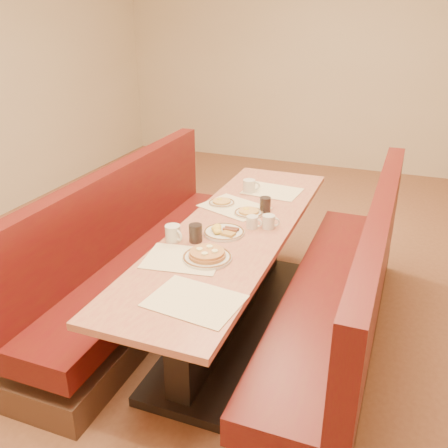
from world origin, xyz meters
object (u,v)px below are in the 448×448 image
(booth_right, at_px, (343,302))
(soda_tumbler_near, at_px, (196,233))
(soda_tumbler_mid, at_px, (265,205))
(eggs_plate, at_px, (223,232))
(booth_left, at_px, (138,262))
(coffee_mug_a, at_px, (269,221))
(pancake_plate, at_px, (207,256))
(coffee_mug_c, at_px, (253,222))
(coffee_mug_d, at_px, (250,186))
(coffee_mug_b, at_px, (173,233))
(diner_table, at_px, (233,279))

(booth_right, height_order, soda_tumbler_near, booth_right)
(booth_right, height_order, soda_tumbler_mid, booth_right)
(eggs_plate, height_order, soda_tumbler_near, soda_tumbler_near)
(booth_right, bearing_deg, booth_left, 180.00)
(coffee_mug_a, bearing_deg, pancake_plate, -121.39)
(coffee_mug_a, height_order, coffee_mug_c, coffee_mug_a)
(coffee_mug_d, bearing_deg, pancake_plate, -108.71)
(coffee_mug_a, distance_m, coffee_mug_b, 0.63)
(coffee_mug_b, distance_m, coffee_mug_d, 0.99)
(coffee_mug_c, xyz_separation_m, soda_tumbler_mid, (-0.00, 0.29, 0.01))
(diner_table, height_order, soda_tumbler_mid, soda_tumbler_mid)
(coffee_mug_c, bearing_deg, pancake_plate, -100.20)
(booth_right, bearing_deg, coffee_mug_c, 175.23)
(diner_table, height_order, eggs_plate, eggs_plate)
(booth_left, distance_m, coffee_mug_a, 1.04)
(diner_table, xyz_separation_m, pancake_plate, (0.01, -0.45, 0.40))
(diner_table, height_order, coffee_mug_c, coffee_mug_c)
(booth_left, relative_size, booth_right, 1.00)
(diner_table, relative_size, pancake_plate, 8.91)
(booth_right, bearing_deg, soda_tumbler_mid, 151.32)
(eggs_plate, relative_size, coffee_mug_b, 2.01)
(pancake_plate, distance_m, soda_tumbler_mid, 0.80)
(booth_right, distance_m, coffee_mug_c, 0.76)
(booth_left, distance_m, coffee_mug_c, 0.95)
(booth_right, xyz_separation_m, coffee_mug_c, (-0.62, 0.05, 0.43))
(booth_left, relative_size, coffee_mug_c, 23.67)
(booth_right, distance_m, eggs_plate, 0.87)
(pancake_plate, bearing_deg, booth_left, 148.60)
(pancake_plate, xyz_separation_m, soda_tumbler_near, (-0.15, 0.19, 0.03))
(eggs_plate, xyz_separation_m, soda_tumbler_near, (-0.12, -0.16, 0.04))
(booth_left, bearing_deg, diner_table, 0.00)
(eggs_plate, height_order, coffee_mug_d, coffee_mug_d)
(pancake_plate, xyz_separation_m, coffee_mug_c, (0.10, 0.50, 0.02))
(eggs_plate, distance_m, soda_tumbler_mid, 0.47)
(coffee_mug_d, xyz_separation_m, soda_tumbler_mid, (0.22, -0.33, 0.00))
(coffee_mug_a, bearing_deg, diner_table, -168.14)
(coffee_mug_a, distance_m, soda_tumbler_near, 0.50)
(coffee_mug_d, bearing_deg, diner_table, -105.20)
(booth_left, height_order, soda_tumbler_near, booth_left)
(booth_right, relative_size, pancake_plate, 8.91)
(eggs_plate, distance_m, coffee_mug_c, 0.21)
(booth_left, xyz_separation_m, soda_tumbler_mid, (0.84, 0.34, 0.44))
(pancake_plate, distance_m, coffee_mug_d, 1.13)
(diner_table, bearing_deg, coffee_mug_d, 99.77)
(diner_table, height_order, pancake_plate, pancake_plate)
(coffee_mug_d, distance_m, soda_tumbler_near, 0.94)
(diner_table, distance_m, pancake_plate, 0.60)
(booth_right, distance_m, coffee_mug_b, 1.14)
(booth_right, bearing_deg, coffee_mug_d, 141.67)
(coffee_mug_c, bearing_deg, diner_table, -153.73)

